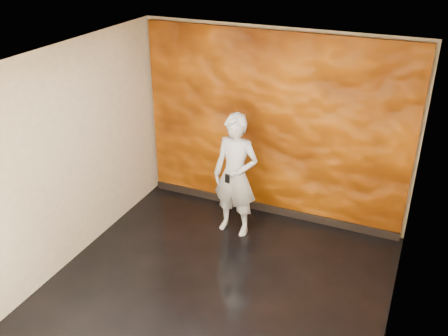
% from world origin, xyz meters
% --- Properties ---
extents(room, '(4.02, 4.02, 2.81)m').
position_xyz_m(room, '(0.00, 0.00, 1.40)').
color(room, black).
rests_on(room, ground).
extents(feature_wall, '(3.90, 0.06, 2.75)m').
position_xyz_m(feature_wall, '(0.00, 1.96, 1.38)').
color(feature_wall, '#C65F06').
rests_on(feature_wall, ground).
extents(baseboard, '(3.90, 0.04, 0.12)m').
position_xyz_m(baseboard, '(0.00, 1.92, 0.06)').
color(baseboard, black).
rests_on(baseboard, ground).
extents(man, '(0.67, 0.46, 1.78)m').
position_xyz_m(man, '(-0.28, 1.26, 0.89)').
color(man, '#ACB3BC').
rests_on(man, ground).
extents(phone, '(0.07, 0.03, 0.13)m').
position_xyz_m(phone, '(-0.29, 0.98, 0.97)').
color(phone, black).
rests_on(phone, man).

